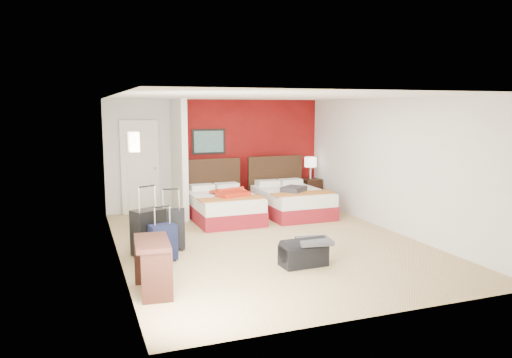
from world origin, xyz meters
name	(u,v)px	position (x,y,z in m)	size (l,w,h in m)	color
ground	(268,242)	(0.00, 0.00, 0.00)	(6.50, 6.50, 0.00)	tan
room_walls	(171,165)	(-1.40, 1.42, 1.26)	(5.02, 6.52, 2.50)	silver
red_accent_panel	(247,153)	(0.75, 3.23, 1.25)	(3.50, 0.04, 2.50)	maroon
partition_wall	(179,158)	(-1.00, 2.61, 1.25)	(0.12, 1.20, 2.50)	silver
entry_door	(140,167)	(-1.75, 3.20, 1.02)	(0.82, 0.06, 2.05)	silver
bed_left	(224,207)	(-0.24, 1.89, 0.27)	(1.26, 1.81, 0.54)	silver
bed_right	(292,202)	(1.31, 1.90, 0.28)	(1.29, 1.84, 0.55)	white
red_suitcase_open	(230,193)	(-0.14, 1.79, 0.59)	(0.61, 0.84, 0.11)	red
jacket_bundle	(294,189)	(1.21, 1.60, 0.61)	(0.50, 0.40, 0.12)	#36353A
nightstand	(310,191)	(2.23, 2.86, 0.31)	(0.44, 0.44, 0.61)	black
table_lamp	(310,168)	(2.23, 2.86, 0.88)	(0.30, 0.30, 0.53)	silver
suitcase_black	(148,234)	(-2.05, -0.09, 0.36)	(0.48, 0.30, 0.72)	black
suitcase_charcoal	(172,231)	(-1.64, 0.16, 0.32)	(0.43, 0.27, 0.63)	black
suitcase_navy	(163,244)	(-1.89, -0.44, 0.27)	(0.39, 0.24, 0.54)	black
duffel_bag	(303,254)	(0.02, -1.35, 0.17)	(0.67, 0.36, 0.34)	black
jacket_draped	(314,241)	(0.17, -1.40, 0.37)	(0.49, 0.41, 0.06)	#3D3E43
desk	(153,267)	(-2.22, -1.68, 0.34)	(0.41, 0.82, 0.69)	black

